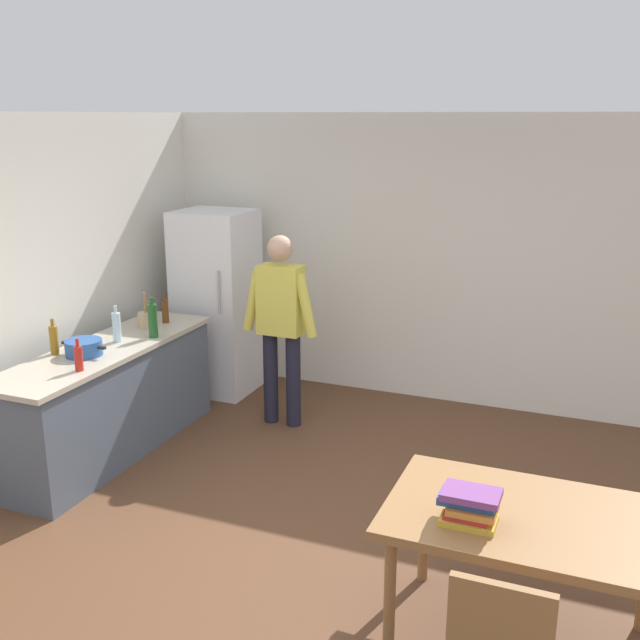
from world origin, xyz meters
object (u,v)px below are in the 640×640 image
utensil_jar (144,319)px  bottle_wine_green (153,320)px  dining_table (526,528)px  bottle_sauce_red (79,358)px  person (281,318)px  bottle_oil_amber (54,339)px  cooking_pot (84,348)px  refrigerator (217,302)px  book_stack (470,506)px  bottle_beer_brown (165,311)px  bottle_water_clear (117,327)px

utensil_jar → bottle_wine_green: bearing=-41.5°
dining_table → bottle_sauce_red: (-3.21, 0.57, 0.32)m
person → bottle_wine_green: (-0.84, -0.68, 0.07)m
bottle_oil_amber → cooking_pot: bearing=14.1°
refrigerator → dining_table: size_ratio=1.29×
bottle_wine_green → book_stack: 3.38m
bottle_oil_amber → bottle_sauce_red: bearing=-29.4°
refrigerator → bottle_beer_brown: refrigerator is taller
dining_table → utensil_jar: bearing=154.0°
bottle_wine_green → cooking_pot: bearing=-110.4°
dining_table → bottle_oil_amber: (-3.65, 0.81, 0.34)m
person → bottle_oil_amber: bearing=-134.2°
dining_table → cooking_pot: (-3.42, 0.87, 0.29)m
bottle_oil_amber → dining_table: bearing=-12.6°
person → dining_table: size_ratio=1.21×
bottle_sauce_red → book_stack: bearing=-14.3°
person → book_stack: size_ratio=5.74×
dining_table → bottle_oil_amber: 3.75m
dining_table → book_stack: bearing=-144.6°
bottle_sauce_red → bottle_beer_brown: bearing=96.0°
bottle_sauce_red → refrigerator: bearing=92.3°
refrigerator → dining_table: (3.30, -2.70, -0.23)m
refrigerator → bottle_beer_brown: bearing=-93.7°
cooking_pot → utensil_jar: 0.80m
dining_table → utensil_jar: utensil_jar is taller
bottle_wine_green → bottle_sauce_red: size_ratio=1.42×
utensil_jar → bottle_wine_green: 0.31m
utensil_jar → bottle_oil_amber: bearing=-104.6°
bottle_beer_brown → book_stack: bearing=-33.8°
person → bottle_beer_brown: person is taller
person → bottle_wine_green: 1.09m
bottle_oil_amber → bottle_wine_green: bearing=55.4°
refrigerator → cooking_pot: size_ratio=4.50×
cooking_pot → bottle_oil_amber: 0.24m
bottle_water_clear → utensil_jar: bearing=93.7°
cooking_pot → bottle_oil_amber: bearing=-165.9°
bottle_wine_green → bottle_oil_amber: (-0.45, -0.66, -0.03)m
bottle_water_clear → bottle_wine_green: size_ratio=0.88×
refrigerator → utensil_jar: refrigerator is taller
refrigerator → bottle_sauce_red: size_ratio=7.50×
bottle_wine_green → bottle_oil_amber: bearing=-124.6°
bottle_water_clear → bottle_sauce_red: bearing=-75.1°
dining_table → utensil_jar: 3.82m
refrigerator → bottle_oil_amber: (-0.35, -1.89, 0.12)m
cooking_pot → book_stack: size_ratio=1.35×
dining_table → bottle_water_clear: (-3.40, 1.26, 0.35)m
dining_table → bottle_wine_green: bottle_wine_green is taller
utensil_jar → bottle_beer_brown: (0.07, 0.22, 0.03)m
person → book_stack: 3.13m
bottle_wine_green → refrigerator: bearing=94.9°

